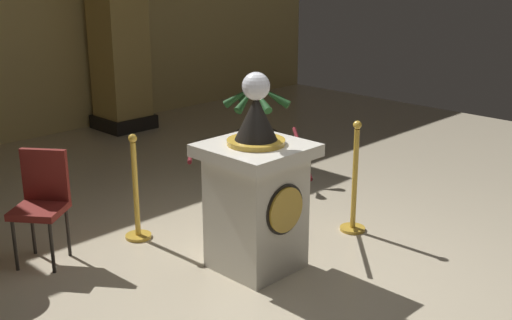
{
  "coord_description": "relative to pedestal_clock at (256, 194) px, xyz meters",
  "views": [
    {
      "loc": [
        -3.52,
        -3.18,
        2.48
      ],
      "look_at": [
        -0.02,
        0.25,
        0.94
      ],
      "focal_mm": 45.16,
      "sensor_mm": 36.0,
      "label": 1
    }
  ],
  "objects": [
    {
      "name": "cafe_chair_red",
      "position": [
        -1.16,
        1.38,
        -0.08
      ],
      "size": [
        0.56,
        0.56,
        0.96
      ],
      "color": "black",
      "rests_on": "ground_plane"
    },
    {
      "name": "potted_palm_right",
      "position": [
        1.76,
        1.73,
        -0.28
      ],
      "size": [
        0.8,
        0.76,
        1.12
      ],
      "color": "#2D2823",
      "rests_on": "ground_plane"
    },
    {
      "name": "velvet_rope",
      "position": [
        0.41,
        0.53,
        0.14
      ],
      "size": [
        1.46,
        1.45,
        0.22
      ],
      "color": "#591419"
    },
    {
      "name": "stanchion_near",
      "position": [
        1.18,
        -0.13,
        -0.27
      ],
      "size": [
        0.24,
        0.24,
        1.07
      ],
      "color": "gold",
      "rests_on": "ground_plane"
    },
    {
      "name": "pedestal_clock",
      "position": [
        0.0,
        0.0,
        0.0
      ],
      "size": [
        0.78,
        0.78,
        1.65
      ],
      "color": "silver",
      "rests_on": "ground_plane"
    },
    {
      "name": "stanchion_far",
      "position": [
        -0.35,
        1.19,
        -0.3
      ],
      "size": [
        0.24,
        0.24,
        1.0
      ],
      "color": "gold",
      "rests_on": "ground_plane"
    },
    {
      "name": "ground_plane",
      "position": [
        0.02,
        -0.25,
        -0.65
      ],
      "size": [
        12.81,
        12.81,
        0.0
      ],
      "primitive_type": "plane",
      "color": "beige"
    }
  ]
}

